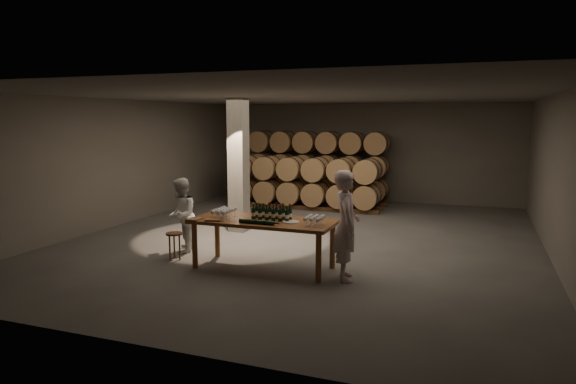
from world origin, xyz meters
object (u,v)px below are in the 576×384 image
at_px(bottle_cluster, 272,214).
at_px(person_man, 346,225).
at_px(stool, 174,238).
at_px(notebook_near, 213,220).
at_px(person_woman, 181,215).
at_px(plate, 291,222).
at_px(tasting_table, 263,225).

bearing_deg(bottle_cluster, person_man, -7.29).
bearing_deg(bottle_cluster, stool, -175.74).
height_order(notebook_near, person_woman, person_woman).
bearing_deg(plate, bottle_cluster, 165.81).
bearing_deg(person_man, bottle_cluster, 63.13).
height_order(plate, person_woman, person_woman).
bearing_deg(stool, person_woman, 108.57).
bearing_deg(notebook_near, bottle_cluster, 11.59).
distance_m(tasting_table, person_woman, 2.08).
relative_size(person_man, person_woman, 1.23).
relative_size(tasting_table, person_man, 1.39).
bearing_deg(plate, stool, -178.97).
height_order(person_man, person_woman, person_man).
xyz_separation_m(stool, person_woman, (-0.19, 0.55, 0.33)).
relative_size(bottle_cluster, notebook_near, 2.71).
bearing_deg(notebook_near, stool, 150.18).
relative_size(notebook_near, stool, 0.50).
distance_m(person_man, person_woman, 3.64).
height_order(bottle_cluster, notebook_near, bottle_cluster).
bearing_deg(plate, tasting_table, 176.18).
bearing_deg(stool, bottle_cluster, 4.26).
distance_m(stool, person_man, 3.44).
bearing_deg(tasting_table, person_man, -4.21).
relative_size(stool, person_man, 0.28).
height_order(plate, stool, plate).
distance_m(plate, person_man, 1.02).
height_order(stool, person_woman, person_woman).
height_order(tasting_table, bottle_cluster, bottle_cluster).
distance_m(bottle_cluster, person_man, 1.44).
bearing_deg(person_woman, person_man, 58.27).
relative_size(tasting_table, plate, 8.74).
bearing_deg(notebook_near, plate, 0.49).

